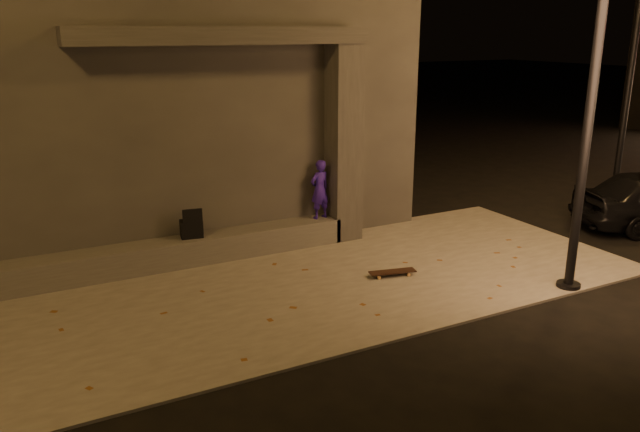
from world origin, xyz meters
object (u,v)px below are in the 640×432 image
column (344,144)px  skateboard (393,272)px  skateboarder (320,189)px  backpack (191,227)px  street_lamp_0 (602,8)px

column → skateboard: 2.75m
column → skateboarder: size_ratio=3.27×
backpack → street_lamp_0: 7.05m
skateboard → column: bearing=95.6°
skateboarder → street_lamp_0: (2.40, -3.75, 3.11)m
column → skateboard: bearing=-97.4°
column → backpack: bearing=-180.0°
backpack → skateboarder: bearing=8.6°
column → street_lamp_0: 4.80m
column → street_lamp_0: street_lamp_0 is taller
backpack → skateboard: 3.46m
skateboard → street_lamp_0: (2.18, -1.63, 4.04)m
column → street_lamp_0: (1.90, -3.75, 2.31)m
backpack → street_lamp_0: street_lamp_0 is taller
street_lamp_0 → skateboarder: bearing=122.7°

